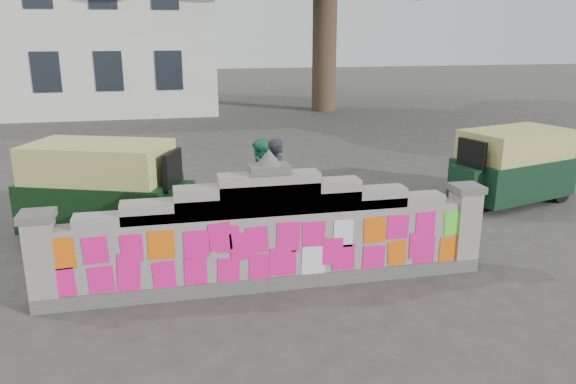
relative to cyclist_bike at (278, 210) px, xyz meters
name	(u,v)px	position (x,y,z in m)	size (l,w,h in m)	color
ground	(270,285)	(-0.55, -2.11, -0.44)	(100.00, 100.00, 0.00)	#383533
parapet_wall	(270,237)	(-0.55, -2.11, 0.31)	(6.48, 0.44, 2.01)	#4C4C49
building	(33,21)	(-7.55, 19.88, 3.57)	(16.00, 10.00, 8.90)	silver
cyclist_bike	(278,210)	(0.00, 0.00, 0.00)	(0.59, 1.68, 0.88)	black
cyclist_rider	(278,194)	(0.00, 0.00, 0.31)	(0.55, 0.36, 1.50)	black
pedestrian	(261,183)	(-0.20, 0.57, 0.38)	(0.80, 0.62, 1.64)	#25875A
rickshaw_left	(105,188)	(-3.00, 0.64, 0.43)	(3.11, 2.24, 1.67)	black
rickshaw_right	(511,165)	(5.23, 0.85, 0.37)	(2.92, 1.93, 1.57)	black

